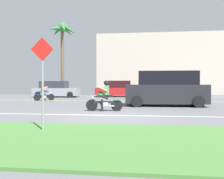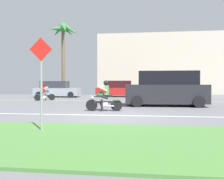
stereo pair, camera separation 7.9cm
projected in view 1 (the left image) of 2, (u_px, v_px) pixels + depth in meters
ground at (118, 109)px, 12.21m from camera, size 56.00×30.00×0.04m
grass_median at (90, 140)px, 5.16m from camera, size 56.00×3.80×0.06m
lane_line_near at (112, 115)px, 9.41m from camera, size 50.40×0.12×0.01m
lane_line_far at (124, 101)px, 17.31m from camera, size 50.40×0.12×0.01m
motorcyclist at (105, 98)px, 10.93m from camera, size 1.75×0.57×1.47m
suv_nearby at (166, 89)px, 13.55m from camera, size 4.87×2.13×2.04m
parked_car_0 at (56, 90)px, 22.72m from camera, size 4.44×1.96×1.58m
parked_car_1 at (117, 89)px, 23.22m from camera, size 4.19×2.00×1.63m
palm_tree_0 at (63, 35)px, 25.34m from camera, size 3.34×3.34×8.11m
motorcyclist_distant at (44, 93)px, 17.95m from camera, size 1.32×1.05×1.35m
street_sign at (43, 75)px, 6.08m from camera, size 0.62×0.06×2.53m
building_far at (180, 65)px, 29.27m from camera, size 20.92×4.00×7.55m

